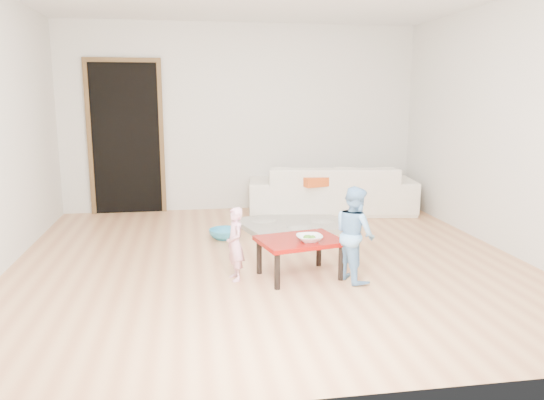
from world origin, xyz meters
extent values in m
cube|color=tan|center=(0.00, 0.00, 0.00)|extent=(5.00, 5.00, 0.01)
cube|color=silver|center=(0.00, 2.50, 1.30)|extent=(5.00, 0.02, 2.60)
cube|color=silver|center=(2.50, 0.00, 1.30)|extent=(0.02, 5.00, 2.60)
imported|color=white|center=(1.20, 2.05, 0.33)|extent=(2.38, 1.19, 0.67)
cube|color=#E05418|center=(0.92, 1.80, 0.50)|extent=(0.54, 0.51, 0.12)
imported|color=white|center=(0.26, -0.64, 0.39)|extent=(0.23, 0.23, 0.06)
imported|color=#DC648F|center=(-0.38, -0.53, 0.33)|extent=(0.20, 0.27, 0.66)
imported|color=#629CE3|center=(0.66, -0.70, 0.42)|extent=(0.42, 0.48, 0.85)
imported|color=teal|center=(-0.38, 0.86, 0.06)|extent=(0.36, 0.36, 0.11)
camera|label=1|loc=(-0.78, -5.04, 1.63)|focal=35.00mm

